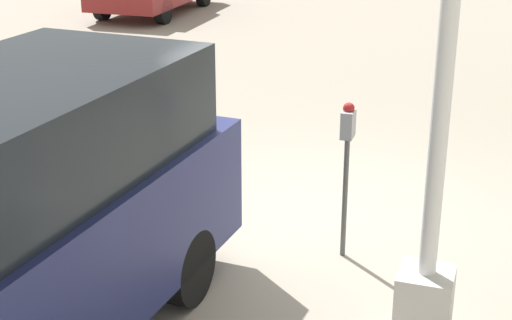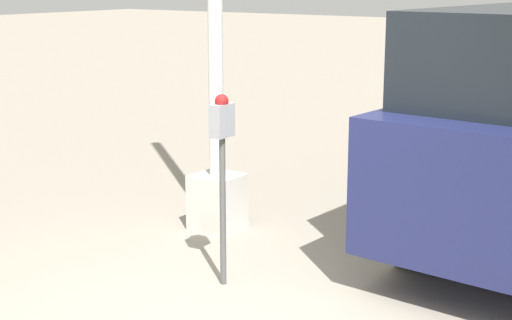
% 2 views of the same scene
% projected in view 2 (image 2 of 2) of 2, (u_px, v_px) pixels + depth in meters
% --- Properties ---
extents(parking_meter_near, '(0.20, 0.11, 1.56)m').
position_uv_depth(parking_meter_near, '(222.00, 146.00, 6.13)').
color(parking_meter_near, '#4C4C4C').
rests_on(parking_meter_near, ground).
extents(parking_meter_far, '(0.20, 0.11, 1.56)m').
position_uv_depth(parking_meter_far, '(506.00, 62.00, 12.16)').
color(parking_meter_far, '#4C4C4C').
rests_on(parking_meter_far, ground).
extents(lamp_post, '(0.44, 0.44, 5.30)m').
position_uv_depth(lamp_post, '(216.00, 76.00, 7.44)').
color(lamp_post, beige).
rests_on(lamp_post, ground).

